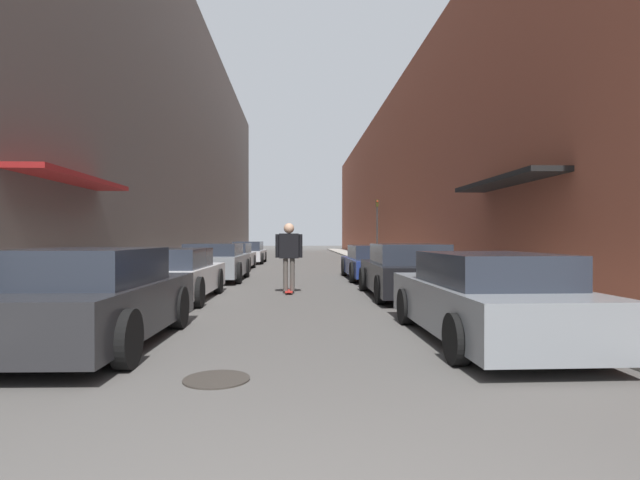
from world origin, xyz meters
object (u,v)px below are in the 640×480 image
(parked_car_left_0, at_px, (91,299))
(manhole_cover, at_px, (216,379))
(parked_car_right_1, at_px, (406,271))
(traffic_light, at_px, (377,223))
(parked_car_left_1, at_px, (172,275))
(parked_car_right_2, at_px, (373,263))
(parked_car_left_4, at_px, (249,253))
(parked_car_right_0, at_px, (486,298))
(parked_car_left_3, at_px, (233,257))
(parked_car_left_2, at_px, (215,262))
(skateboarder, at_px, (289,250))

(parked_car_left_0, xyz_separation_m, manhole_cover, (1.98, -1.71, -0.65))
(parked_car_right_1, bearing_deg, traffic_light, 82.84)
(parked_car_left_0, distance_m, manhole_cover, 2.69)
(parked_car_left_1, distance_m, parked_car_right_2, 8.10)
(parked_car_left_4, bearing_deg, parked_car_right_0, -75.98)
(parked_car_left_4, xyz_separation_m, parked_car_right_1, (5.55, -16.73, 0.04))
(parked_car_left_1, distance_m, manhole_cover, 7.10)
(parked_car_left_0, bearing_deg, parked_car_right_0, 1.17)
(parked_car_left_4, height_order, parked_car_right_0, parked_car_right_0)
(parked_car_right_0, xyz_separation_m, parked_car_right_2, (0.01, 10.66, -0.02))
(parked_car_left_3, bearing_deg, traffic_light, 46.63)
(parked_car_left_2, bearing_deg, skateboarder, -57.40)
(traffic_light, bearing_deg, parked_car_left_1, -112.37)
(parked_car_left_1, xyz_separation_m, parked_car_left_4, (0.19, 17.17, -0.00))
(parked_car_left_1, distance_m, parked_car_left_2, 5.43)
(parked_car_left_0, xyz_separation_m, parked_car_left_2, (0.01, 10.46, -0.01))
(parked_car_right_2, bearing_deg, traffic_light, 80.09)
(parked_car_left_0, height_order, parked_car_right_0, parked_car_left_0)
(manhole_cover, bearing_deg, parked_car_left_2, 99.20)
(parked_car_left_2, height_order, parked_car_right_2, parked_car_left_2)
(parked_car_left_3, xyz_separation_m, parked_car_right_1, (5.72, -10.82, 0.05))
(parked_car_left_2, xyz_separation_m, skateboarder, (2.62, -4.09, 0.52))
(traffic_light, bearing_deg, parked_car_left_3, -133.37)
(parked_car_left_4, bearing_deg, parked_car_left_3, -91.63)
(parked_car_left_4, bearing_deg, parked_car_left_2, -90.20)
(parked_car_left_3, relative_size, skateboarder, 2.31)
(parked_car_right_1, relative_size, traffic_light, 1.18)
(parked_car_left_1, relative_size, parked_car_left_4, 0.99)
(parked_car_left_0, relative_size, manhole_cover, 5.95)
(parked_car_left_0, xyz_separation_m, parked_car_left_1, (-0.14, 5.04, -0.05))
(parked_car_left_4, bearing_deg, parked_car_left_0, -90.13)
(skateboarder, bearing_deg, parked_car_right_1, -16.76)
(parked_car_left_2, relative_size, skateboarder, 2.24)
(parked_car_left_0, relative_size, parked_car_left_2, 0.99)
(parked_car_left_3, bearing_deg, parked_car_left_0, -89.59)
(parked_car_right_2, distance_m, manhole_cover, 13.00)
(parked_car_right_1, bearing_deg, parked_car_left_0, -135.68)
(parked_car_right_2, relative_size, traffic_light, 1.25)
(parked_car_left_3, distance_m, traffic_light, 12.04)
(parked_car_left_1, bearing_deg, parked_car_left_3, 89.89)
(parked_car_left_2, relative_size, traffic_light, 1.11)
(parked_car_right_0, bearing_deg, manhole_cover, -153.11)
(parked_car_left_4, bearing_deg, parked_car_right_1, -71.64)
(parked_car_left_1, bearing_deg, parked_car_left_4, 89.36)
(parked_car_left_1, bearing_deg, parked_car_right_1, 4.32)
(parked_car_left_2, distance_m, parked_car_right_0, 11.75)
(parked_car_right_1, xyz_separation_m, parked_car_right_2, (-0.03, 5.30, -0.05))
(parked_car_left_3, distance_m, parked_car_right_1, 12.24)
(skateboarder, height_order, manhole_cover, skateboarder)
(parked_car_left_1, bearing_deg, manhole_cover, -72.55)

